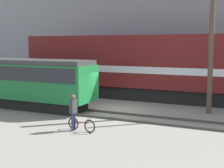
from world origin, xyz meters
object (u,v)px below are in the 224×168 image
(streetcar, at_px, (20,80))
(person, at_px, (73,109))
(utility_pole_center, at_px, (212,36))
(bicycle, at_px, (81,125))
(freight_locomotive, at_px, (141,66))

(streetcar, height_order, person, streetcar)
(person, bearing_deg, utility_pole_center, 51.07)
(streetcar, xyz_separation_m, bicycle, (6.83, -3.48, -1.54))
(streetcar, height_order, bicycle, streetcar)
(streetcar, distance_m, bicycle, 7.82)
(person, height_order, utility_pole_center, utility_pole_center)
(person, bearing_deg, bicycle, 12.70)
(freight_locomotive, relative_size, person, 10.67)
(freight_locomotive, distance_m, utility_pole_center, 6.83)
(bicycle, relative_size, utility_pole_center, 0.17)
(person, relative_size, utility_pole_center, 0.19)
(bicycle, distance_m, person, 0.88)
(freight_locomotive, xyz_separation_m, person, (0.05, -10.14, -1.48))
(streetcar, xyz_separation_m, person, (6.43, -3.57, -0.76))
(streetcar, bearing_deg, bicycle, -27.03)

